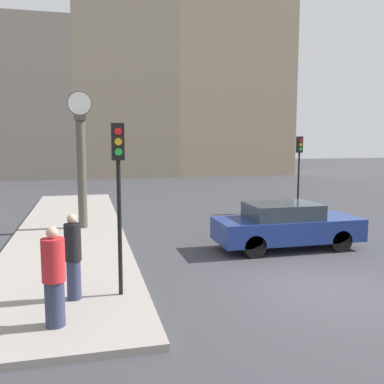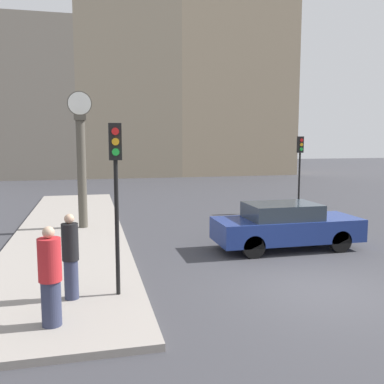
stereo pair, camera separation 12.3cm
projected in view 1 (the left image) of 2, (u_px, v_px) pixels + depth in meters
ground_plane at (322, 290)px, 9.86m from camera, size 120.00×120.00×0.00m
sidewalk_corner at (70, 230)px, 15.96m from camera, size 3.77×19.58×0.14m
building_row at (153, 81)px, 39.67m from camera, size 28.97×5.00×19.58m
sedan_car at (286, 225)px, 13.49m from camera, size 4.58×1.75×1.46m
traffic_light_near at (118, 173)px, 8.87m from camera, size 0.26×0.24×3.65m
traffic_light_far at (299, 158)px, 20.16m from camera, size 0.26×0.24×3.58m
street_clock at (81, 162)px, 15.86m from camera, size 0.89×0.43×5.06m
pedestrian_black_jacket at (73, 257)px, 8.83m from camera, size 0.34×0.34×1.80m
pedestrian_red_top at (54, 277)px, 7.54m from camera, size 0.41×0.41×1.81m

